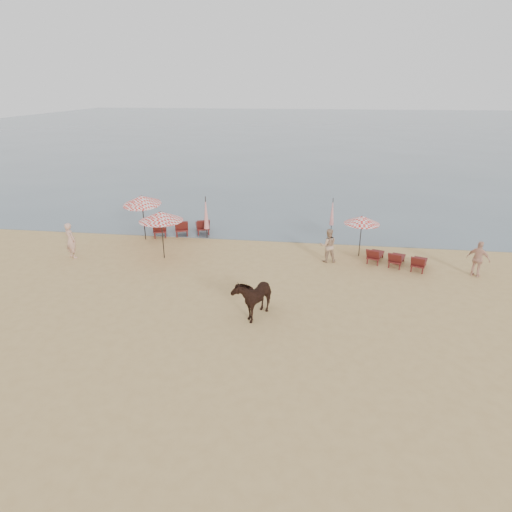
{
  "coord_description": "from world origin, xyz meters",
  "views": [
    {
      "loc": [
        2.37,
        -12.58,
        8.24
      ],
      "look_at": [
        0.0,
        5.0,
        1.1
      ],
      "focal_mm": 30.0,
      "sensor_mm": 36.0,
      "label": 1
    }
  ],
  "objects_px": {
    "lounger_cluster_left": "(181,227)",
    "beachgoer_right_a": "(328,245)",
    "umbrella_open_left_b": "(142,200)",
    "beachgoer_right_b": "(478,259)",
    "umbrella_open_left_a": "(161,216)",
    "lounger_cluster_right": "(396,258)",
    "cow": "(254,295)",
    "umbrella_open_right": "(362,220)",
    "beachgoer_left": "(71,240)",
    "umbrella_closed_left": "(206,213)",
    "umbrella_closed_right": "(332,212)"
  },
  "relations": [
    {
      "from": "umbrella_open_left_b",
      "to": "cow",
      "type": "bearing_deg",
      "value": -57.81
    },
    {
      "from": "umbrella_closed_left",
      "to": "cow",
      "type": "xyz_separation_m",
      "value": [
        3.87,
        -8.3,
        -0.71
      ]
    },
    {
      "from": "beachgoer_right_b",
      "to": "lounger_cluster_right",
      "type": "bearing_deg",
      "value": 21.22
    },
    {
      "from": "cow",
      "to": "lounger_cluster_right",
      "type": "bearing_deg",
      "value": 64.32
    },
    {
      "from": "beachgoer_left",
      "to": "umbrella_closed_right",
      "type": "bearing_deg",
      "value": -126.94
    },
    {
      "from": "umbrella_open_left_b",
      "to": "beachgoer_right_b",
      "type": "xyz_separation_m",
      "value": [
        16.97,
        -2.8,
        -1.46
      ]
    },
    {
      "from": "umbrella_open_left_a",
      "to": "umbrella_closed_right",
      "type": "relative_size",
      "value": 1.15
    },
    {
      "from": "umbrella_open_right",
      "to": "umbrella_closed_right",
      "type": "height_order",
      "value": "umbrella_open_right"
    },
    {
      "from": "lounger_cluster_left",
      "to": "umbrella_closed_right",
      "type": "relative_size",
      "value": 1.71
    },
    {
      "from": "lounger_cluster_right",
      "to": "umbrella_closed_right",
      "type": "bearing_deg",
      "value": 142.55
    },
    {
      "from": "cow",
      "to": "beachgoer_left",
      "type": "bearing_deg",
      "value": 177.8
    },
    {
      "from": "umbrella_open_left_a",
      "to": "beachgoer_right_a",
      "type": "distance_m",
      "value": 8.37
    },
    {
      "from": "beachgoer_right_a",
      "to": "umbrella_open_left_a",
      "type": "bearing_deg",
      "value": -5.74
    },
    {
      "from": "umbrella_closed_left",
      "to": "umbrella_open_left_b",
      "type": "bearing_deg",
      "value": -169.79
    },
    {
      "from": "umbrella_closed_left",
      "to": "beachgoer_right_b",
      "type": "bearing_deg",
      "value": -14.21
    },
    {
      "from": "umbrella_open_right",
      "to": "beachgoer_right_a",
      "type": "height_order",
      "value": "umbrella_open_right"
    },
    {
      "from": "lounger_cluster_right",
      "to": "beachgoer_left",
      "type": "height_order",
      "value": "beachgoer_left"
    },
    {
      "from": "lounger_cluster_left",
      "to": "umbrella_closed_left",
      "type": "bearing_deg",
      "value": -34.2
    },
    {
      "from": "beachgoer_left",
      "to": "umbrella_open_left_a",
      "type": "bearing_deg",
      "value": -143.4
    },
    {
      "from": "lounger_cluster_left",
      "to": "umbrella_open_left_a",
      "type": "xyz_separation_m",
      "value": [
        0.18,
        -3.65,
        1.73
      ]
    },
    {
      "from": "umbrella_open_left_a",
      "to": "umbrella_closed_left",
      "type": "height_order",
      "value": "same"
    },
    {
      "from": "beachgoer_right_a",
      "to": "lounger_cluster_right",
      "type": "bearing_deg",
      "value": 166.96
    },
    {
      "from": "beachgoer_right_a",
      "to": "beachgoer_right_b",
      "type": "height_order",
      "value": "beachgoer_right_a"
    },
    {
      "from": "beachgoer_left",
      "to": "lounger_cluster_left",
      "type": "bearing_deg",
      "value": -106.88
    },
    {
      "from": "lounger_cluster_left",
      "to": "umbrella_open_right",
      "type": "height_order",
      "value": "umbrella_open_right"
    },
    {
      "from": "lounger_cluster_right",
      "to": "beachgoer_right_b",
      "type": "relative_size",
      "value": 1.81
    },
    {
      "from": "umbrella_open_left_b",
      "to": "beachgoer_left",
      "type": "relative_size",
      "value": 1.45
    },
    {
      "from": "umbrella_open_left_a",
      "to": "cow",
      "type": "xyz_separation_m",
      "value": [
        5.33,
        -5.1,
        -1.41
      ]
    },
    {
      "from": "lounger_cluster_right",
      "to": "beachgoer_right_b",
      "type": "xyz_separation_m",
      "value": [
        3.45,
        -0.7,
        0.44
      ]
    },
    {
      "from": "umbrella_open_right",
      "to": "cow",
      "type": "xyz_separation_m",
      "value": [
        -4.54,
        -6.71,
        -1.13
      ]
    },
    {
      "from": "umbrella_closed_right",
      "to": "umbrella_closed_left",
      "type": "bearing_deg",
      "value": -165.02
    },
    {
      "from": "lounger_cluster_left",
      "to": "umbrella_open_left_a",
      "type": "bearing_deg",
      "value": -105.89
    },
    {
      "from": "umbrella_closed_left",
      "to": "beachgoer_left",
      "type": "bearing_deg",
      "value": -148.46
    },
    {
      "from": "lounger_cluster_right",
      "to": "umbrella_open_left_a",
      "type": "relative_size",
      "value": 1.24
    },
    {
      "from": "lounger_cluster_right",
      "to": "lounger_cluster_left",
      "type": "bearing_deg",
      "value": -175.48
    },
    {
      "from": "lounger_cluster_right",
      "to": "umbrella_closed_left",
      "type": "relative_size",
      "value": 1.24
    },
    {
      "from": "lounger_cluster_left",
      "to": "cow",
      "type": "bearing_deg",
      "value": -76.5
    },
    {
      "from": "umbrella_open_right",
      "to": "umbrella_closed_left",
      "type": "bearing_deg",
      "value": 168.04
    },
    {
      "from": "umbrella_open_left_a",
      "to": "beachgoer_right_a",
      "type": "height_order",
      "value": "umbrella_open_left_a"
    },
    {
      "from": "beachgoer_left",
      "to": "beachgoer_right_b",
      "type": "distance_m",
      "value": 19.63
    },
    {
      "from": "lounger_cluster_right",
      "to": "beachgoer_right_a",
      "type": "distance_m",
      "value": 3.33
    },
    {
      "from": "lounger_cluster_right",
      "to": "beachgoer_left",
      "type": "relative_size",
      "value": 1.67
    },
    {
      "from": "lounger_cluster_left",
      "to": "umbrella_open_left_b",
      "type": "height_order",
      "value": "umbrella_open_left_b"
    },
    {
      "from": "umbrella_closed_left",
      "to": "umbrella_closed_right",
      "type": "xyz_separation_m",
      "value": [
        7.09,
        1.9,
        -0.2
      ]
    },
    {
      "from": "lounger_cluster_left",
      "to": "beachgoer_right_b",
      "type": "xyz_separation_m",
      "value": [
        15.16,
        -3.88,
        0.36
      ]
    },
    {
      "from": "beachgoer_left",
      "to": "lounger_cluster_right",
      "type": "bearing_deg",
      "value": -146.47
    },
    {
      "from": "lounger_cluster_left",
      "to": "beachgoer_right_a",
      "type": "bearing_deg",
      "value": -38.36
    },
    {
      "from": "umbrella_open_right",
      "to": "lounger_cluster_left",
      "type": "bearing_deg",
      "value": 167.24
    },
    {
      "from": "umbrella_open_left_a",
      "to": "beachgoer_left",
      "type": "distance_m",
      "value": 4.85
    },
    {
      "from": "umbrella_open_left_a",
      "to": "beachgoer_right_a",
      "type": "relative_size",
      "value": 1.44
    }
  ]
}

